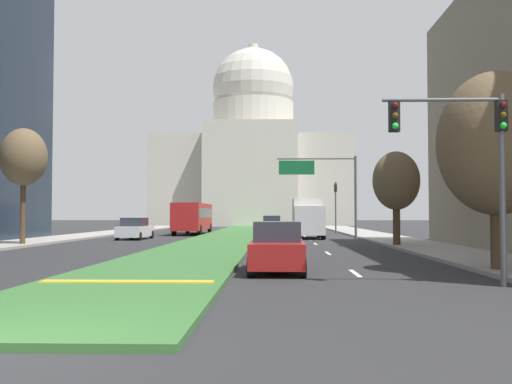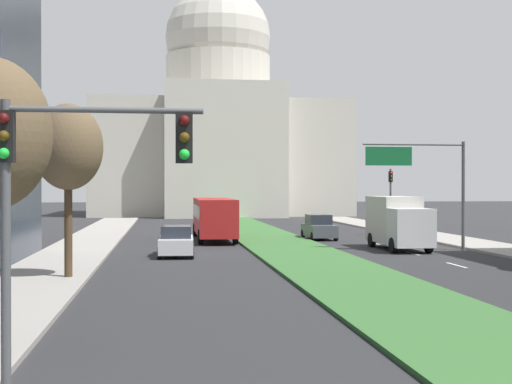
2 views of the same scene
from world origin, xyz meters
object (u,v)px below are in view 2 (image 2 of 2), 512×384
(sedan_midblock, at_px, (176,242))
(sedan_distant, at_px, (319,228))
(box_truck_delivery, at_px, (398,222))
(city_bus, at_px, (214,215))
(traffic_light_far_right, at_px, (391,193))
(capitol_building, at_px, (219,130))
(overhead_guide_sign, at_px, (425,172))
(traffic_light_near_left, at_px, (59,186))
(street_tree_left_mid, at_px, (68,148))

(sedan_midblock, xyz_separation_m, sedan_distant, (10.43, 11.22, 0.05))
(box_truck_delivery, bearing_deg, city_bus, 139.03)
(traffic_light_far_right, bearing_deg, capitol_building, 102.41)
(sedan_distant, bearing_deg, city_bus, 177.78)
(overhead_guide_sign, height_order, sedan_distant, overhead_guide_sign)
(box_truck_delivery, bearing_deg, sedan_midblock, -169.93)
(traffic_light_near_left, height_order, sedan_distant, traffic_light_near_left)
(capitol_building, height_order, city_bus, capitol_building)
(traffic_light_far_right, distance_m, sedan_distant, 7.69)
(sedan_midblock, distance_m, city_bus, 11.90)
(street_tree_left_mid, bearing_deg, city_bus, 70.95)
(traffic_light_near_left, height_order, overhead_guide_sign, overhead_guide_sign)
(sedan_midblock, distance_m, sedan_distant, 15.32)
(traffic_light_near_left, bearing_deg, box_truck_delivery, 62.24)
(traffic_light_far_right, distance_m, city_bus, 14.44)
(traffic_light_far_right, bearing_deg, street_tree_left_mid, -131.24)
(sedan_midblock, xyz_separation_m, city_bus, (2.86, 11.51, 0.98))
(traffic_light_far_right, height_order, sedan_distant, traffic_light_far_right)
(traffic_light_near_left, xyz_separation_m, sedan_midblock, (2.35, 27.50, -3.01))
(traffic_light_far_right, relative_size, city_bus, 0.47)
(sedan_distant, distance_m, box_truck_delivery, 9.36)
(traffic_light_near_left, bearing_deg, city_bus, 82.40)
(box_truck_delivery, xyz_separation_m, city_bus, (-10.52, 9.14, 0.09))
(traffic_light_near_left, relative_size, traffic_light_far_right, 1.00)
(street_tree_left_mid, bearing_deg, overhead_guide_sign, 30.11)
(traffic_light_near_left, bearing_deg, capitol_building, 84.02)
(capitol_building, bearing_deg, overhead_guide_sign, -82.39)
(capitol_building, bearing_deg, street_tree_left_mid, -99.21)
(traffic_light_far_right, xyz_separation_m, street_tree_left_mid, (-21.38, -24.39, 2.04))
(overhead_guide_sign, height_order, box_truck_delivery, overhead_guide_sign)
(sedan_distant, bearing_deg, box_truck_delivery, -71.57)
(city_bus, bearing_deg, overhead_guide_sign, -40.65)
(street_tree_left_mid, distance_m, box_truck_delivery, 21.94)
(sedan_distant, relative_size, box_truck_delivery, 0.65)
(street_tree_left_mid, relative_size, sedan_distant, 1.72)
(overhead_guide_sign, bearing_deg, street_tree_left_mid, -149.89)
(traffic_light_near_left, height_order, city_bus, traffic_light_near_left)
(sedan_midblock, distance_m, box_truck_delivery, 13.62)
(street_tree_left_mid, bearing_deg, box_truck_delivery, 34.25)
(capitol_building, height_order, box_truck_delivery, capitol_building)
(traffic_light_far_right, bearing_deg, traffic_light_near_left, -114.55)
(traffic_light_near_left, distance_m, box_truck_delivery, 33.83)
(overhead_guide_sign, relative_size, street_tree_left_mid, 0.91)
(street_tree_left_mid, distance_m, city_bus, 22.83)
(traffic_light_near_left, distance_m, sedan_distant, 40.89)
(capitol_building, bearing_deg, traffic_light_far_right, -77.59)
(capitol_building, xyz_separation_m, traffic_light_far_right, (10.04, -45.59, -8.48))
(city_bus, bearing_deg, box_truck_delivery, -40.97)
(traffic_light_near_left, relative_size, box_truck_delivery, 0.81)
(street_tree_left_mid, height_order, box_truck_delivery, street_tree_left_mid)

